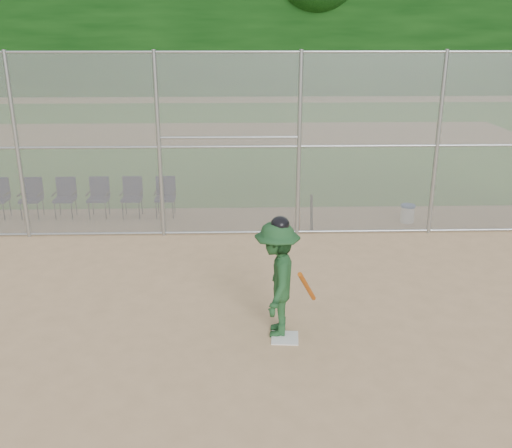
{
  "coord_description": "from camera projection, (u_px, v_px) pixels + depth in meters",
  "views": [
    {
      "loc": [
        -0.28,
        -7.09,
        4.4
      ],
      "look_at": [
        0.0,
        2.5,
        1.1
      ],
      "focal_mm": 40.0,
      "sensor_mm": 36.0,
      "label": 1
    }
  ],
  "objects": [
    {
      "name": "ground",
      "position": [
        261.0,
        353.0,
        8.14
      ],
      "size": [
        100.0,
        100.0,
        0.0
      ],
      "primitive_type": "plane",
      "color": "tan",
      "rests_on": "ground"
    },
    {
      "name": "grass_strip",
      "position": [
        246.0,
        134.0,
        25.16
      ],
      "size": [
        100.0,
        100.0,
        0.0
      ],
      "primitive_type": "plane",
      "color": "#31661E",
      "rests_on": "ground"
    },
    {
      "name": "dirt_patch_far",
      "position": [
        246.0,
        134.0,
        25.16
      ],
      "size": [
        24.0,
        24.0,
        0.0
      ],
      "primitive_type": "plane",
      "color": "tan",
      "rests_on": "ground"
    },
    {
      "name": "backstop_fence",
      "position": [
        253.0,
        143.0,
        12.2
      ],
      "size": [
        16.09,
        0.09,
        4.0
      ],
      "color": "gray",
      "rests_on": "ground"
    },
    {
      "name": "treeline",
      "position": [
        245.0,
        2.0,
        25.26
      ],
      "size": [
        81.0,
        60.0,
        11.0
      ],
      "color": "black",
      "rests_on": "ground"
    },
    {
      "name": "home_plate",
      "position": [
        285.0,
        338.0,
        8.53
      ],
      "size": [
        0.43,
        0.43,
        0.02
      ],
      "primitive_type": "cube",
      "rotation": [
        0.0,
        0.0,
        -0.08
      ],
      "color": "silver",
      "rests_on": "ground"
    },
    {
      "name": "batter_at_plate",
      "position": [
        277.0,
        278.0,
        8.41
      ],
      "size": [
        0.97,
        1.3,
        1.87
      ],
      "color": "#1C4622",
      "rests_on": "ground"
    },
    {
      "name": "water_cooler",
      "position": [
        407.0,
        213.0,
        13.59
      ],
      "size": [
        0.34,
        0.34,
        0.43
      ],
      "color": "white",
      "rests_on": "ground"
    },
    {
      "name": "spare_bats",
      "position": [
        305.0,
        213.0,
        12.97
      ],
      "size": [
        0.36,
        0.28,
        0.84
      ],
      "color": "#D84C14",
      "rests_on": "ground"
    },
    {
      "name": "chair_1",
      "position": [
        31.0,
        199.0,
        13.86
      ],
      "size": [
        0.54,
        0.52,
        0.96
      ],
      "primitive_type": null,
      "color": "#0E1235",
      "rests_on": "ground"
    },
    {
      "name": "chair_2",
      "position": [
        65.0,
        198.0,
        13.88
      ],
      "size": [
        0.54,
        0.52,
        0.96
      ],
      "primitive_type": null,
      "color": "#0E1235",
      "rests_on": "ground"
    },
    {
      "name": "chair_3",
      "position": [
        98.0,
        198.0,
        13.9
      ],
      "size": [
        0.54,
        0.52,
        0.96
      ],
      "primitive_type": null,
      "color": "#0E1235",
      "rests_on": "ground"
    },
    {
      "name": "chair_4",
      "position": [
        132.0,
        198.0,
        13.92
      ],
      "size": [
        0.54,
        0.52,
        0.96
      ],
      "primitive_type": null,
      "color": "#0E1235",
      "rests_on": "ground"
    },
    {
      "name": "chair_5",
      "position": [
        165.0,
        198.0,
        13.95
      ],
      "size": [
        0.54,
        0.52,
        0.96
      ],
      "primitive_type": null,
      "color": "#0E1235",
      "rests_on": "ground"
    }
  ]
}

